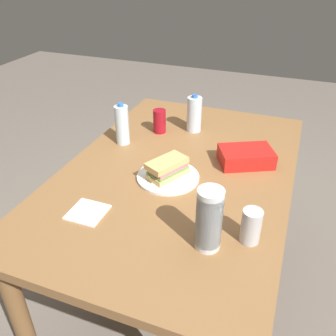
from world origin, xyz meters
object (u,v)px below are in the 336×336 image
dining_table (178,188)px  paper_plate (168,177)px  soda_can_silver (251,226)px  water_bottle_spare (194,114)px  soda_can_red (160,121)px  sandwich (168,168)px  chip_bag (246,156)px  water_bottle_tall (122,125)px  plastic_cup_stack (209,220)px

dining_table → paper_plate: (0.08, -0.02, 0.10)m
paper_plate → soda_can_silver: 0.46m
water_bottle_spare → soda_can_silver: (0.73, 0.42, -0.03)m
soda_can_red → water_bottle_spare: 0.18m
paper_plate → sandwich: bearing=-0.3°
water_bottle_spare → soda_can_silver: size_ratio=1.62×
chip_bag → water_bottle_spare: water_bottle_spare is taller
paper_plate → chip_bag: 0.37m
paper_plate → soda_can_red: 0.45m
dining_table → soda_can_red: size_ratio=12.02×
water_bottle_tall → soda_can_red: bearing=145.4°
sandwich → soda_can_silver: size_ratio=1.69×
chip_bag → soda_can_silver: size_ratio=1.89×
water_bottle_spare → plastic_cup_stack: bearing=20.3°
dining_table → plastic_cup_stack: 0.52m
soda_can_red → chip_bag: 0.51m
paper_plate → plastic_cup_stack: 0.43m
sandwich → water_bottle_tall: water_bottle_tall is taller
plastic_cup_stack → soda_can_silver: 0.15m
paper_plate → water_bottle_spare: (-0.48, -0.04, 0.09)m
sandwich → water_bottle_tall: 0.39m
water_bottle_spare → soda_can_silver: 0.84m
dining_table → paper_plate: size_ratio=5.59×
soda_can_red → soda_can_silver: (0.65, 0.58, 0.00)m
plastic_cup_stack → soda_can_red: bearing=-147.7°
paper_plate → water_bottle_tall: (-0.22, -0.32, 0.09)m
water_bottle_tall → water_bottle_spare: water_bottle_tall is taller
paper_plate → water_bottle_tall: bearing=-124.3°
paper_plate → water_bottle_tall: water_bottle_tall is taller
paper_plate → chip_bag: bearing=130.1°
paper_plate → soda_can_red: (-0.40, -0.20, 0.05)m
paper_plate → dining_table: bearing=167.8°
sandwich → soda_can_red: 0.45m
plastic_cup_stack → dining_table: bearing=-149.0°
dining_table → paper_plate: 0.13m
paper_plate → chip_bag: (-0.24, 0.28, 0.03)m
soda_can_red → water_bottle_spare: (-0.08, 0.16, 0.03)m
soda_can_red → chip_bag: size_ratio=0.53×
plastic_cup_stack → water_bottle_tall: bearing=-133.2°
paper_plate → chip_bag: chip_bag is taller
dining_table → water_bottle_spare: bearing=-172.4°
paper_plate → water_bottle_spare: bearing=-175.7°
soda_can_red → plastic_cup_stack: (0.72, 0.46, 0.05)m
paper_plate → chip_bag: size_ratio=1.14×
paper_plate → soda_can_silver: bearing=56.6°
sandwich → paper_plate: bearing=179.7°
soda_can_red → plastic_cup_stack: 0.86m
paper_plate → sandwich: sandwich is taller
sandwich → plastic_cup_stack: plastic_cup_stack is taller
dining_table → soda_can_red: soda_can_red is taller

